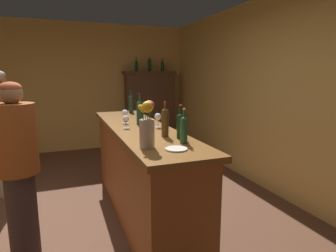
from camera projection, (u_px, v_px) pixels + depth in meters
floor at (96, 236)px, 2.85m from camera, size 9.25×9.25×0.00m
wall_back at (73, 88)px, 5.94m from camera, size 4.95×0.12×2.68m
wall_right at (296, 97)px, 3.47m from camera, size 0.12×7.24×2.68m
bar_counter at (140, 171)px, 3.20m from camera, size 0.62×2.72×1.05m
display_cabinet at (150, 108)px, 6.33m from camera, size 1.15×0.37×1.68m
wine_bottle_pinot at (184, 129)px, 2.31m from camera, size 0.06×0.06×0.29m
wine_bottle_malbec at (165, 121)px, 2.57m from camera, size 0.07×0.07×0.32m
wine_bottle_riesling at (180, 124)px, 2.50m from camera, size 0.07×0.07×0.30m
wine_bottle_syrah at (140, 111)px, 3.19m from camera, size 0.07×0.07×0.35m
wine_bottle_rose at (131, 103)px, 4.20m from camera, size 0.07×0.07×0.32m
wine_glass_front at (125, 113)px, 3.29m from camera, size 0.07×0.07×0.16m
wine_glass_mid at (126, 120)px, 2.98m from camera, size 0.07×0.07×0.14m
wine_glass_rear at (158, 117)px, 3.03m from camera, size 0.07×0.07×0.16m
flower_arrangement at (147, 123)px, 2.17m from camera, size 0.13×0.15×0.37m
cheese_plate at (176, 149)px, 2.14m from camera, size 0.17×0.17×0.01m
display_bottle_left at (136, 65)px, 6.06m from camera, size 0.06×0.06×0.30m
display_bottle_midleft at (149, 65)px, 6.16m from camera, size 0.07×0.07×0.31m
display_bottle_center at (162, 66)px, 6.27m from camera, size 0.08×0.08×0.30m
patron_by_cabinet at (18, 167)px, 2.35m from camera, size 0.34×0.34×1.56m
patron_near_entrance at (4, 129)px, 3.68m from camera, size 0.37×0.37×1.66m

